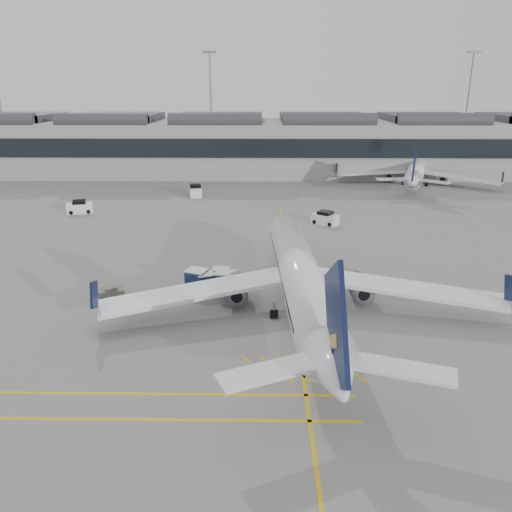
{
  "coord_description": "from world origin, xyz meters",
  "views": [
    {
      "loc": [
        7.29,
        -36.24,
        18.03
      ],
      "look_at": [
        6.72,
        4.69,
        4.0
      ],
      "focal_mm": 35.0,
      "sensor_mm": 36.0,
      "label": 1
    }
  ],
  "objects_px": {
    "baggage_cart_a": "(226,282)",
    "ramp_agent_b": "(237,284)",
    "belt_loader": "(308,279)",
    "ramp_agent_a": "(234,284)",
    "pushback_tug": "(112,293)",
    "airliner_main": "(300,278)"
  },
  "relations": [
    {
      "from": "baggage_cart_a",
      "to": "ramp_agent_a",
      "type": "distance_m",
      "value": 0.81
    },
    {
      "from": "baggage_cart_a",
      "to": "pushback_tug",
      "type": "distance_m",
      "value": 10.16
    },
    {
      "from": "airliner_main",
      "to": "ramp_agent_b",
      "type": "distance_m",
      "value": 6.72
    },
    {
      "from": "baggage_cart_a",
      "to": "ramp_agent_b",
      "type": "bearing_deg",
      "value": 9.39
    },
    {
      "from": "airliner_main",
      "to": "ramp_agent_a",
      "type": "relative_size",
      "value": 22.19
    },
    {
      "from": "airliner_main",
      "to": "baggage_cart_a",
      "type": "height_order",
      "value": "airliner_main"
    },
    {
      "from": "ramp_agent_a",
      "to": "ramp_agent_b",
      "type": "xyz_separation_m",
      "value": [
        0.31,
        -0.09,
        0.07
      ]
    },
    {
      "from": "pushback_tug",
      "to": "baggage_cart_a",
      "type": "bearing_deg",
      "value": -7.66
    },
    {
      "from": "ramp_agent_b",
      "to": "pushback_tug",
      "type": "xyz_separation_m",
      "value": [
        -11.1,
        -1.56,
        -0.33
      ]
    },
    {
      "from": "ramp_agent_b",
      "to": "baggage_cart_a",
      "type": "bearing_deg",
      "value": -19.57
    },
    {
      "from": "ramp_agent_a",
      "to": "airliner_main",
      "type": "bearing_deg",
      "value": -70.47
    },
    {
      "from": "ramp_agent_a",
      "to": "baggage_cart_a",
      "type": "bearing_deg",
      "value": 145.1
    },
    {
      "from": "airliner_main",
      "to": "baggage_cart_a",
      "type": "relative_size",
      "value": 16.64
    },
    {
      "from": "belt_loader",
      "to": "baggage_cart_a",
      "type": "bearing_deg",
      "value": -161.21
    },
    {
      "from": "baggage_cart_a",
      "to": "ramp_agent_b",
      "type": "distance_m",
      "value": 1.1
    },
    {
      "from": "ramp_agent_a",
      "to": "ramp_agent_b",
      "type": "relative_size",
      "value": 0.93
    },
    {
      "from": "baggage_cart_a",
      "to": "ramp_agent_a",
      "type": "xyz_separation_m",
      "value": [
        0.76,
        0.06,
        -0.26
      ]
    },
    {
      "from": "airliner_main",
      "to": "pushback_tug",
      "type": "relative_size",
      "value": 14.42
    },
    {
      "from": "ramp_agent_a",
      "to": "belt_loader",
      "type": "bearing_deg",
      "value": -21.61
    },
    {
      "from": "ramp_agent_a",
      "to": "pushback_tug",
      "type": "distance_m",
      "value": 10.91
    },
    {
      "from": "pushback_tug",
      "to": "ramp_agent_b",
      "type": "bearing_deg",
      "value": -8.67
    },
    {
      "from": "baggage_cart_a",
      "to": "airliner_main",
      "type": "bearing_deg",
      "value": -16.89
    }
  ]
}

